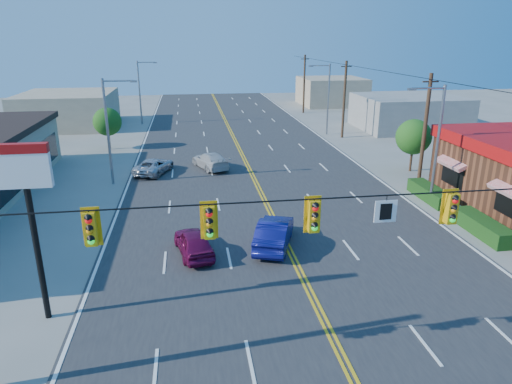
{
  "coord_description": "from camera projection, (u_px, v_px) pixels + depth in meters",
  "views": [
    {
      "loc": [
        -4.99,
        -13.01,
        10.8
      ],
      "look_at": [
        -1.26,
        11.99,
        2.2
      ],
      "focal_mm": 32.0,
      "sensor_mm": 36.0,
      "label": 1
    }
  ],
  "objects": [
    {
      "name": "streetlight_se",
      "position": [
        435.0,
        140.0,
        29.52
      ],
      "size": [
        2.55,
        0.25,
        8.0
      ],
      "color": "gray",
      "rests_on": "ground"
    },
    {
      "name": "utility_pole_mid",
      "position": [
        344.0,
        100.0,
        50.41
      ],
      "size": [
        0.28,
        0.28,
        8.4
      ],
      "primitive_type": "cylinder",
      "color": "#47301E",
      "rests_on": "ground"
    },
    {
      "name": "utility_pole_far",
      "position": [
        304.0,
        84.0,
        67.27
      ],
      "size": [
        0.28,
        0.28,
        8.4
      ],
      "primitive_type": "cylinder",
      "color": "#47301E",
      "rests_on": "ground"
    },
    {
      "name": "bld_west_far",
      "position": [
        68.0,
        109.0,
        57.83
      ],
      "size": [
        11.0,
        12.0,
        4.2
      ],
      "primitive_type": "cube",
      "color": "tan",
      "rests_on": "ground"
    },
    {
      "name": "signal_span",
      "position": [
        345.0,
        230.0,
        14.76
      ],
      "size": [
        24.32,
        0.34,
        9.0
      ],
      "color": "#47301E",
      "rests_on": "ground"
    },
    {
      "name": "utility_pole_near",
      "position": [
        425.0,
        132.0,
        33.56
      ],
      "size": [
        0.28,
        0.28,
        8.4
      ],
      "primitive_type": "cylinder",
      "color": "#47301E",
      "rests_on": "ground"
    },
    {
      "name": "streetlight_sw",
      "position": [
        110.0,
        126.0,
        33.99
      ],
      "size": [
        2.55,
        0.25,
        8.0
      ],
      "color": "gray",
      "rests_on": "ground"
    },
    {
      "name": "car_magenta",
      "position": [
        194.0,
        243.0,
        23.63
      ],
      "size": [
        2.3,
        4.15,
        1.33
      ],
      "primitive_type": "imported",
      "rotation": [
        0.0,
        0.0,
        3.34
      ],
      "color": "maroon",
      "rests_on": "ground"
    },
    {
      "name": "tree_kfc_rear",
      "position": [
        414.0,
        137.0,
        37.89
      ],
      "size": [
        2.94,
        2.94,
        4.41
      ],
      "color": "#47301E",
      "rests_on": "ground"
    },
    {
      "name": "car_white",
      "position": [
        210.0,
        161.0,
        39.24
      ],
      "size": [
        3.43,
        5.07,
        1.36
      ],
      "primitive_type": "imported",
      "rotation": [
        0.0,
        0.0,
        3.5
      ],
      "color": "#B8B8B8",
      "rests_on": "ground"
    },
    {
      "name": "ground",
      "position": [
        340.0,
        355.0,
        16.35
      ],
      "size": [
        160.0,
        160.0,
        0.0
      ],
      "primitive_type": "plane",
      "color": "gray",
      "rests_on": "ground"
    },
    {
      "name": "streetlight_ne",
      "position": [
        327.0,
        95.0,
        51.99
      ],
      "size": [
        2.55,
        0.25,
        8.0
      ],
      "color": "gray",
      "rests_on": "ground"
    },
    {
      "name": "pizza_hut_sign",
      "position": [
        28.0,
        197.0,
        16.89
      ],
      "size": [
        1.9,
        0.3,
        6.85
      ],
      "color": "black",
      "rests_on": "ground"
    },
    {
      "name": "bld_east_mid",
      "position": [
        409.0,
        112.0,
        56.24
      ],
      "size": [
        12.0,
        10.0,
        4.0
      ],
      "primitive_type": "cube",
      "color": "gray",
      "rests_on": "ground"
    },
    {
      "name": "tree_west",
      "position": [
        107.0,
        122.0,
        45.47
      ],
      "size": [
        2.8,
        2.8,
        4.2
      ],
      "color": "#47301E",
      "rests_on": "ground"
    },
    {
      "name": "bld_east_far",
      "position": [
        331.0,
        91.0,
        76.35
      ],
      "size": [
        10.0,
        10.0,
        4.4
      ],
      "primitive_type": "cube",
      "color": "tan",
      "rests_on": "ground"
    },
    {
      "name": "car_blue",
      "position": [
        274.0,
        234.0,
        24.54
      ],
      "size": [
        3.05,
        4.94,
        1.54
      ],
      "primitive_type": "imported",
      "rotation": [
        0.0,
        0.0,
        2.81
      ],
      "color": "navy",
      "rests_on": "ground"
    },
    {
      "name": "road",
      "position": [
        257.0,
        185.0,
        35.07
      ],
      "size": [
        20.0,
        120.0,
        0.06
      ],
      "primitive_type": "cube",
      "color": "#2D2D30",
      "rests_on": "ground"
    },
    {
      "name": "car_silver",
      "position": [
        154.0,
        167.0,
        37.81
      ],
      "size": [
        3.57,
        4.94,
        1.25
      ],
      "primitive_type": "imported",
      "rotation": [
        0.0,
        0.0,
        2.77
      ],
      "color": "#BABAC0",
      "rests_on": "ground"
    },
    {
      "name": "streetlight_nw",
      "position": [
        141.0,
        89.0,
        58.34
      ],
      "size": [
        2.55,
        0.25,
        8.0
      ],
      "color": "gray",
      "rests_on": "ground"
    }
  ]
}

